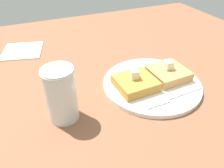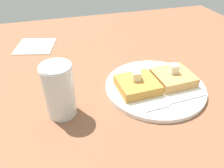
% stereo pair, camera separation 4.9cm
% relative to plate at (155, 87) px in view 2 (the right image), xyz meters
% --- Properties ---
extents(table_surface, '(1.06, 1.06, 0.02)m').
position_rel_plate_xyz_m(table_surface, '(-0.02, -0.07, -0.02)').
color(table_surface, brown).
rests_on(table_surface, ground).
extents(plate, '(0.25, 0.25, 0.01)m').
position_rel_plate_xyz_m(plate, '(0.00, 0.00, 0.00)').
color(plate, white).
rests_on(plate, table_surface).
extents(toast_slice_left, '(0.10, 0.09, 0.02)m').
position_rel_plate_xyz_m(toast_slice_left, '(-0.05, -0.00, 0.02)').
color(toast_slice_left, tan).
rests_on(toast_slice_left, plate).
extents(toast_slice_middle, '(0.10, 0.09, 0.02)m').
position_rel_plate_xyz_m(toast_slice_middle, '(0.05, 0.00, 0.02)').
color(toast_slice_middle, '#BB8436').
rests_on(toast_slice_middle, plate).
extents(butter_pat_primary, '(0.02, 0.02, 0.02)m').
position_rel_plate_xyz_m(butter_pat_primary, '(-0.05, -0.01, 0.04)').
color(butter_pat_primary, '#F1E8C6').
rests_on(butter_pat_primary, toast_slice_left).
extents(butter_pat_secondary, '(0.02, 0.02, 0.02)m').
position_rel_plate_xyz_m(butter_pat_secondary, '(0.05, -0.00, 0.04)').
color(butter_pat_secondary, beige).
rests_on(butter_pat_secondary, toast_slice_middle).
extents(fork, '(0.16, 0.02, 0.00)m').
position_rel_plate_xyz_m(fork, '(-0.01, 0.07, 0.01)').
color(fork, silver).
rests_on(fork, plate).
extents(syrup_jar, '(0.06, 0.06, 0.12)m').
position_rel_plate_xyz_m(syrup_jar, '(0.23, 0.02, 0.05)').
color(syrup_jar, '#3A160A').
rests_on(syrup_jar, table_surface).
extents(napkin, '(0.15, 0.15, 0.00)m').
position_rel_plate_xyz_m(napkin, '(0.29, -0.33, -0.00)').
color(napkin, beige).
rests_on(napkin, table_surface).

